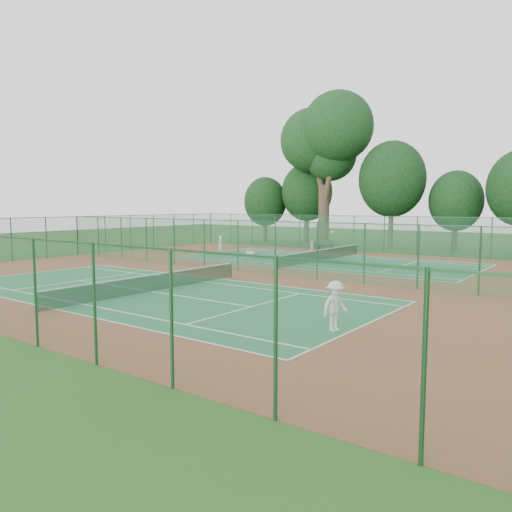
{
  "coord_description": "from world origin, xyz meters",
  "views": [
    {
      "loc": [
        19.54,
        -26.37,
        4.54
      ],
      "look_at": [
        2.62,
        -3.53,
        1.6
      ],
      "focal_mm": 35.0,
      "sensor_mm": 36.0,
      "label": 1
    }
  ],
  "objects_px": {
    "player_near": "(335,306)",
    "kit_bag": "(251,252)",
    "big_tree": "(327,138)",
    "player_far": "(220,245)",
    "bench": "(325,245)",
    "trash_bin": "(313,245)"
  },
  "relations": [
    {
      "from": "trash_bin",
      "to": "big_tree",
      "type": "xyz_separation_m",
      "value": [
        -1.51,
        5.4,
        11.24
      ]
    },
    {
      "from": "bench",
      "to": "kit_bag",
      "type": "bearing_deg",
      "value": -115.91
    },
    {
      "from": "player_near",
      "to": "trash_bin",
      "type": "distance_m",
      "value": 32.49
    },
    {
      "from": "player_far",
      "to": "bench",
      "type": "relative_size",
      "value": 1.03
    },
    {
      "from": "player_far",
      "to": "trash_bin",
      "type": "xyz_separation_m",
      "value": [
        4.46,
        9.02,
        -0.39
      ]
    },
    {
      "from": "bench",
      "to": "kit_bag",
      "type": "height_order",
      "value": "bench"
    },
    {
      "from": "player_near",
      "to": "big_tree",
      "type": "bearing_deg",
      "value": 45.7
    },
    {
      "from": "trash_bin",
      "to": "player_far",
      "type": "bearing_deg",
      "value": -116.29
    },
    {
      "from": "player_far",
      "to": "trash_bin",
      "type": "distance_m",
      "value": 10.07
    },
    {
      "from": "kit_bag",
      "to": "trash_bin",
      "type": "bearing_deg",
      "value": 62.13
    },
    {
      "from": "player_far",
      "to": "big_tree",
      "type": "relative_size",
      "value": 0.1
    },
    {
      "from": "player_near",
      "to": "kit_bag",
      "type": "height_order",
      "value": "player_near"
    },
    {
      "from": "player_near",
      "to": "kit_bag",
      "type": "relative_size",
      "value": 2.36
    },
    {
      "from": "big_tree",
      "to": "bench",
      "type": "bearing_deg",
      "value": -61.86
    },
    {
      "from": "player_near",
      "to": "kit_bag",
      "type": "xyz_separation_m",
      "value": [
        -19.36,
        20.53,
        -0.77
      ]
    },
    {
      "from": "trash_bin",
      "to": "big_tree",
      "type": "bearing_deg",
      "value": 105.63
    },
    {
      "from": "player_near",
      "to": "player_far",
      "type": "height_order",
      "value": "player_near"
    },
    {
      "from": "player_near",
      "to": "kit_bag",
      "type": "distance_m",
      "value": 28.23
    },
    {
      "from": "player_near",
      "to": "trash_bin",
      "type": "bearing_deg",
      "value": 48.02
    },
    {
      "from": "player_far",
      "to": "kit_bag",
      "type": "relative_size",
      "value": 2.18
    },
    {
      "from": "player_near",
      "to": "bench",
      "type": "distance_m",
      "value": 32.2
    },
    {
      "from": "big_tree",
      "to": "player_near",
      "type": "bearing_deg",
      "value": -60.82
    }
  ]
}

